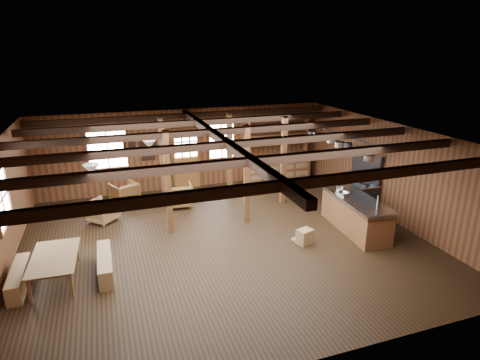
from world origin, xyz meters
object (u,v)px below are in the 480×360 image
at_px(kitchen_island, 355,214).
at_px(dining_table, 58,268).
at_px(armchair_a, 125,193).
at_px(commercial_range, 357,188).
at_px(armchair_b, 179,195).
at_px(armchair_c, 103,211).

bearing_deg(kitchen_island, dining_table, -175.39).
relative_size(kitchen_island, armchair_a, 3.37).
relative_size(commercial_range, armchair_b, 2.31).
relative_size(armchair_b, armchair_c, 1.11).
distance_m(commercial_range, dining_table, 8.69).
bearing_deg(armchair_b, kitchen_island, 146.83).
height_order(kitchen_island, armchair_b, kitchen_island).
height_order(dining_table, armchair_c, armchair_c).
xyz_separation_m(dining_table, armchair_a, (1.67, 4.20, 0.05)).
xyz_separation_m(kitchen_island, armchair_b, (-4.21, 3.32, -0.12)).
relative_size(dining_table, armchair_c, 2.31).
bearing_deg(armchair_a, dining_table, 43.27).
relative_size(commercial_range, dining_table, 1.11).
xyz_separation_m(kitchen_island, armchair_c, (-6.51, 2.87, -0.15)).
distance_m(armchair_a, armchair_b, 1.81).
distance_m(commercial_range, armchair_b, 5.59).
xyz_separation_m(commercial_range, armchair_a, (-6.88, 2.68, -0.26)).
xyz_separation_m(kitchen_island, commercial_range, (1.05, 1.45, 0.13)).
distance_m(dining_table, armchair_b, 4.73).
relative_size(armchair_a, armchair_c, 1.06).
bearing_deg(armchair_c, armchair_b, -124.26).
relative_size(armchair_a, armchair_b, 0.95).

